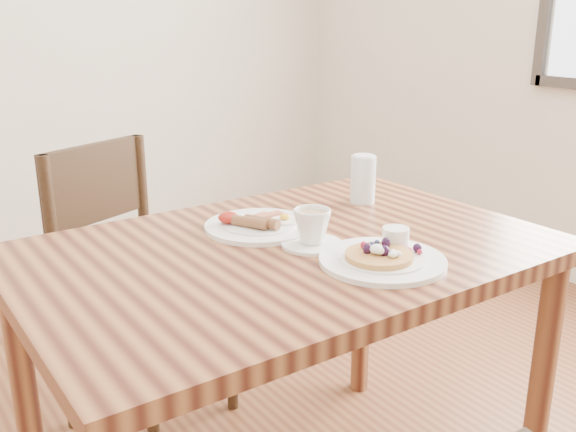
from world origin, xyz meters
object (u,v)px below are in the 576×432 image
object	(u,v)px
chair_far	(133,273)
water_glass	(363,179)
teacup_saucer	(312,229)
pancake_plate	(383,256)
dining_table	(288,285)
breakfast_plate	(258,225)

from	to	relation	value
chair_far	water_glass	distance (m)	0.77
chair_far	teacup_saucer	size ratio (longest dim) A/B	6.29
pancake_plate	water_glass	distance (m)	0.46
dining_table	breakfast_plate	size ratio (longest dim) A/B	4.44
breakfast_plate	chair_far	bearing A→B (deg)	105.59
water_glass	pancake_plate	bearing A→B (deg)	-125.60
breakfast_plate	teacup_saucer	world-z (taller)	teacup_saucer
pancake_plate	dining_table	bearing A→B (deg)	117.45
dining_table	chair_far	bearing A→B (deg)	101.87
pancake_plate	breakfast_plate	size ratio (longest dim) A/B	1.00
chair_far	breakfast_plate	size ratio (longest dim) A/B	3.26
dining_table	water_glass	distance (m)	0.44
chair_far	pancake_plate	distance (m)	0.92
dining_table	chair_far	size ratio (longest dim) A/B	1.36
teacup_saucer	water_glass	world-z (taller)	water_glass
dining_table	pancake_plate	bearing A→B (deg)	-62.55
breakfast_plate	teacup_saucer	distance (m)	0.18
chair_far	breakfast_plate	distance (m)	0.59
chair_far	pancake_plate	size ratio (longest dim) A/B	3.26
water_glass	breakfast_plate	bearing A→B (deg)	-175.05
chair_far	teacup_saucer	distance (m)	0.76
dining_table	teacup_saucer	world-z (taller)	teacup_saucer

